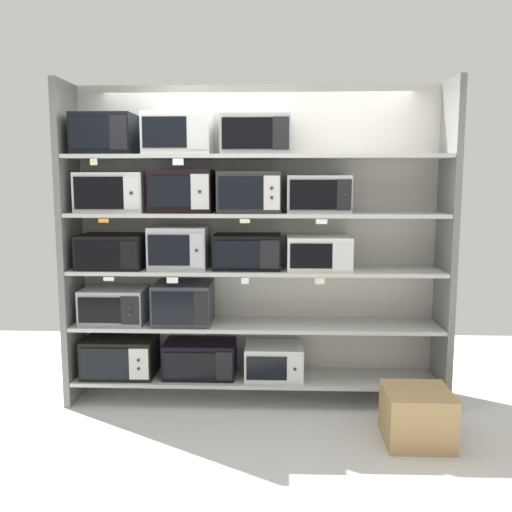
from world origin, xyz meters
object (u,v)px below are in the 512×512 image
(microwave_1, at_px, (200,359))
(microwave_5, at_px, (113,251))
(microwave_7, at_px, (247,252))
(microwave_6, at_px, (179,247))
(microwave_11, at_px, (250,192))
(microwave_4, at_px, (183,303))
(microwave_10, at_px, (182,191))
(microwave_13, at_px, (106,135))
(shipping_carton, at_px, (417,416))
(microwave_9, at_px, (112,192))
(microwave_15, at_px, (256,135))
(microwave_8, at_px, (319,253))
(microwave_3, at_px, (115,305))
(microwave_12, at_px, (318,194))
(microwave_0, at_px, (120,356))
(microwave_14, at_px, (178,134))
(microwave_2, at_px, (274,361))

(microwave_1, distance_m, microwave_5, 1.12)
(microwave_7, bearing_deg, microwave_6, 179.98)
(microwave_7, xyz_separation_m, microwave_11, (0.02, -0.00, 0.47))
(microwave_4, xyz_separation_m, microwave_10, (0.01, 0.00, 0.90))
(microwave_13, xyz_separation_m, shipping_carton, (2.32, -0.69, -1.96))
(microwave_5, bearing_deg, shipping_carton, -16.86)
(microwave_1, xyz_separation_m, microwave_9, (-0.68, -0.00, 1.35))
(microwave_15, bearing_deg, shipping_carton, -31.26)
(microwave_15, bearing_deg, microwave_8, 0.03)
(microwave_13, bearing_deg, microwave_4, -0.02)
(microwave_3, bearing_deg, microwave_6, 0.01)
(microwave_5, xyz_separation_m, microwave_6, (0.54, 0.00, 0.03))
(microwave_5, distance_m, microwave_13, 0.92)
(microwave_3, bearing_deg, microwave_15, -0.01)
(microwave_13, distance_m, shipping_carton, 3.11)
(microwave_5, bearing_deg, microwave_4, -0.01)
(microwave_12, xyz_separation_m, shipping_carton, (0.65, -0.69, -1.50))
(microwave_10, bearing_deg, microwave_5, -179.98)
(microwave_0, xyz_separation_m, microwave_12, (1.60, 0.00, 1.33))
(microwave_4, bearing_deg, microwave_14, 178.81)
(microwave_2, distance_m, microwave_8, 0.96)
(microwave_4, xyz_separation_m, shipping_carton, (1.73, -0.69, -0.63))
(microwave_7, xyz_separation_m, microwave_9, (-1.07, -0.00, 0.47))
(microwave_9, relative_size, microwave_11, 1.09)
(microwave_0, relative_size, microwave_8, 1.15)
(microwave_7, bearing_deg, microwave_12, -0.01)
(microwave_15, bearing_deg, microwave_11, -179.97)
(microwave_15, bearing_deg, microwave_6, 179.98)
(microwave_10, height_order, microwave_11, microwave_10)
(microwave_8, relative_size, shipping_carton, 1.11)
(microwave_3, distance_m, microwave_4, 0.56)
(microwave_0, bearing_deg, microwave_2, 0.02)
(microwave_1, xyz_separation_m, microwave_3, (-0.69, -0.00, 0.44))
(microwave_9, distance_m, shipping_carton, 2.82)
(microwave_2, relative_size, microwave_7, 0.88)
(microwave_11, bearing_deg, microwave_1, 179.98)
(microwave_14, distance_m, microwave_15, 0.60)
(microwave_1, bearing_deg, microwave_0, -179.98)
(microwave_9, distance_m, microwave_15, 1.22)
(microwave_14, bearing_deg, microwave_4, -1.19)
(microwave_9, bearing_deg, microwave_15, 0.01)
(microwave_6, relative_size, microwave_10, 0.93)
(microwave_0, distance_m, microwave_13, 1.79)
(microwave_3, bearing_deg, microwave_0, -0.46)
(microwave_13, bearing_deg, microwave_15, -0.01)
(microwave_0, height_order, microwave_15, microwave_15)
(microwave_8, relative_size, microwave_13, 1.08)
(microwave_7, relative_size, microwave_13, 1.15)
(microwave_10, bearing_deg, microwave_3, -179.99)
(microwave_4, distance_m, microwave_6, 0.45)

